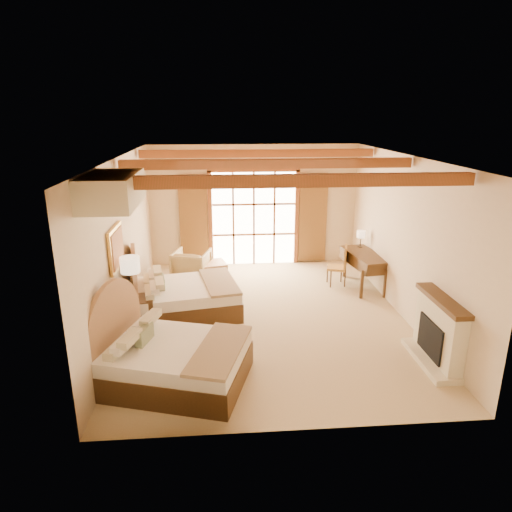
{
  "coord_description": "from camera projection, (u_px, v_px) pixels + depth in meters",
  "views": [
    {
      "loc": [
        -0.91,
        -8.45,
        3.99
      ],
      "look_at": [
        -0.21,
        0.2,
        1.24
      ],
      "focal_mm": 32.0,
      "sensor_mm": 36.0,
      "label": 1
    }
  ],
  "objects": [
    {
      "name": "desk_chair",
      "position": [
        337.0,
        273.0,
        10.94
      ],
      "size": [
        0.55,
        0.54,
        0.97
      ],
      "rotation": [
        0.0,
        0.0,
        -0.31
      ],
      "color": "#B18939",
      "rests_on": "floor"
    },
    {
      "name": "floor_lamp",
      "position": [
        130.0,
        270.0,
        7.99
      ],
      "size": [
        0.33,
        0.33,
        1.58
      ],
      "color": "#382818",
      "rests_on": "floor"
    },
    {
      "name": "desk_lamp",
      "position": [
        361.0,
        235.0,
        11.11
      ],
      "size": [
        0.2,
        0.2,
        0.41
      ],
      "color": "#382818",
      "rests_on": "desk"
    },
    {
      "name": "bed_near",
      "position": [
        165.0,
        358.0,
        6.94
      ],
      "size": [
        2.51,
        2.11,
        1.38
      ],
      "rotation": [
        0.0,
        0.0,
        -0.29
      ],
      "color": "#4D311B",
      "rests_on": "floor"
    },
    {
      "name": "armchair",
      "position": [
        192.0,
        266.0,
        11.17
      ],
      "size": [
        1.03,
        1.05,
        0.78
      ],
      "primitive_type": "imported",
      "rotation": [
        0.0,
        0.0,
        -3.41
      ],
      "color": "tan",
      "rests_on": "floor"
    },
    {
      "name": "canopy_valance",
      "position": [
        112.0,
        190.0,
        6.33
      ],
      "size": [
        0.7,
        1.4,
        0.45
      ],
      "primitive_type": "cube",
      "color": "beige",
      "rests_on": "ceiling"
    },
    {
      "name": "desk",
      "position": [
        364.0,
        269.0,
        10.79
      ],
      "size": [
        0.88,
        1.6,
        0.82
      ],
      "rotation": [
        0.0,
        0.0,
        0.16
      ],
      "color": "#4D311B",
      "rests_on": "floor"
    },
    {
      "name": "french_doors",
      "position": [
        254.0,
        219.0,
        12.2
      ],
      "size": [
        3.95,
        0.08,
        2.6
      ],
      "color": "white",
      "rests_on": "ground"
    },
    {
      "name": "nightstand",
      "position": [
        140.0,
        314.0,
        8.68
      ],
      "size": [
        0.59,
        0.59,
        0.64
      ],
      "primitive_type": "cube",
      "rotation": [
        0.0,
        0.0,
        0.11
      ],
      "color": "#4D311B",
      "rests_on": "floor"
    },
    {
      "name": "fireplace",
      "position": [
        438.0,
        335.0,
        7.46
      ],
      "size": [
        0.46,
        1.4,
        1.16
      ],
      "color": "beige",
      "rests_on": "ground"
    },
    {
      "name": "wall_right",
      "position": [
        405.0,
        238.0,
        9.04
      ],
      "size": [
        0.0,
        7.0,
        7.0
      ],
      "primitive_type": "plane",
      "rotation": [
        1.57,
        0.0,
        -1.57
      ],
      "color": "beige",
      "rests_on": "ground"
    },
    {
      "name": "painting",
      "position": [
        116.0,
        248.0,
        7.86
      ],
      "size": [
        0.06,
        0.95,
        0.75
      ],
      "color": "gold",
      "rests_on": "wall_left"
    },
    {
      "name": "ceiling_beams",
      "position": [
        268.0,
        164.0,
        8.38
      ],
      "size": [
        5.39,
        4.6,
        0.18
      ],
      "primitive_type": null,
      "color": "#974924",
      "rests_on": "ceiling"
    },
    {
      "name": "floor",
      "position": [
        267.0,
        316.0,
        9.31
      ],
      "size": [
        7.0,
        7.0,
        0.0
      ],
      "primitive_type": "plane",
      "color": "#CCB78A",
      "rests_on": "ground"
    },
    {
      "name": "wall_back",
      "position": [
        254.0,
        206.0,
        12.15
      ],
      "size": [
        5.5,
        0.0,
        5.5
      ],
      "primitive_type": "plane",
      "rotation": [
        1.57,
        0.0,
        0.0
      ],
      "color": "beige",
      "rests_on": "ground"
    },
    {
      "name": "bed_far",
      "position": [
        178.0,
        295.0,
        9.32
      ],
      "size": [
        2.33,
        1.91,
        1.36
      ],
      "rotation": [
        0.0,
        0.0,
        0.18
      ],
      "color": "#4D311B",
      "rests_on": "floor"
    },
    {
      "name": "ottoman",
      "position": [
        213.0,
        271.0,
        11.3
      ],
      "size": [
        0.75,
        0.75,
        0.45
      ],
      "primitive_type": "cube",
      "rotation": [
        0.0,
        0.0,
        0.25
      ],
      "color": "#AC7150",
      "rests_on": "floor"
    },
    {
      "name": "ceiling",
      "position": [
        268.0,
        157.0,
        8.34
      ],
      "size": [
        7.0,
        7.0,
        0.0
      ],
      "primitive_type": "plane",
      "rotation": [
        3.14,
        0.0,
        0.0
      ],
      "color": "#B86F39",
      "rests_on": "ground"
    },
    {
      "name": "wall_left",
      "position": [
        123.0,
        244.0,
        8.61
      ],
      "size": [
        0.0,
        7.0,
        7.0
      ],
      "primitive_type": "plane",
      "rotation": [
        1.57,
        0.0,
        1.57
      ],
      "color": "beige",
      "rests_on": "ground"
    }
  ]
}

